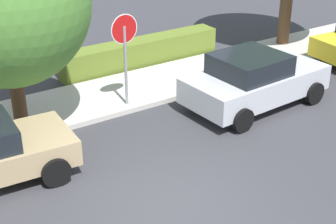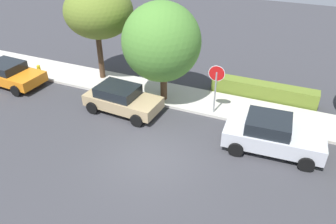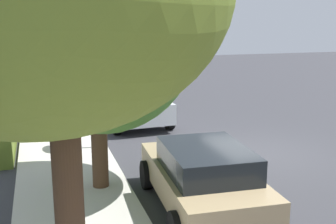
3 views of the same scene
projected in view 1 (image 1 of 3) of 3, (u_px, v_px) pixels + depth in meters
ground_plane at (168, 204)px, 10.30m from camera, size 60.00×60.00×0.00m
sidewalk_curb at (65, 107)px, 14.16m from camera, size 32.00×2.44×0.14m
stop_sign at (125, 45)px, 13.44m from camera, size 0.79×0.08×2.67m
parked_car_silver at (254, 80)px, 14.09m from camera, size 4.19×2.29×1.55m
street_tree_far at (4, 2)px, 11.47m from camera, size 3.90×3.90×5.29m
front_yard_hedge at (141, 53)px, 16.98m from camera, size 5.61×0.76×0.92m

